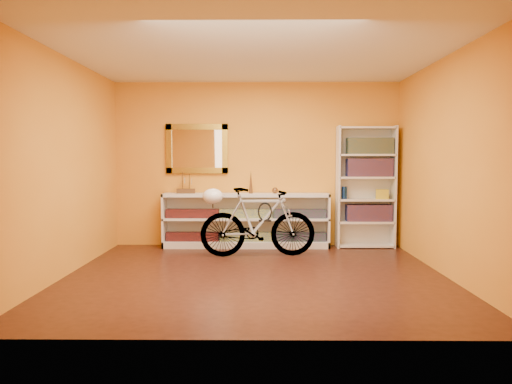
{
  "coord_description": "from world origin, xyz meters",
  "views": [
    {
      "loc": [
        0.06,
        -5.51,
        1.38
      ],
      "look_at": [
        0.0,
        0.7,
        0.95
      ],
      "focal_mm": 32.99,
      "sensor_mm": 36.0,
      "label": 1
    }
  ],
  "objects_px": {
    "console_unit": "(246,220)",
    "bookcase": "(366,187)",
    "bicycle": "(258,222)",
    "helmet": "(213,196)"
  },
  "relations": [
    {
      "from": "console_unit",
      "to": "bookcase",
      "type": "distance_m",
      "value": 1.95
    },
    {
      "from": "bicycle",
      "to": "helmet",
      "type": "distance_m",
      "value": 0.74
    },
    {
      "from": "console_unit",
      "to": "bicycle",
      "type": "xyz_separation_m",
      "value": [
        0.19,
        -0.7,
        0.07
      ]
    },
    {
      "from": "console_unit",
      "to": "bicycle",
      "type": "height_order",
      "value": "bicycle"
    },
    {
      "from": "helmet",
      "to": "bicycle",
      "type": "bearing_deg",
      "value": 4.98
    },
    {
      "from": "bookcase",
      "to": "helmet",
      "type": "height_order",
      "value": "bookcase"
    },
    {
      "from": "console_unit",
      "to": "bookcase",
      "type": "bearing_deg",
      "value": 0.76
    },
    {
      "from": "console_unit",
      "to": "helmet",
      "type": "bearing_deg",
      "value": -120.42
    },
    {
      "from": "bookcase",
      "to": "helmet",
      "type": "distance_m",
      "value": 2.45
    },
    {
      "from": "bookcase",
      "to": "console_unit",
      "type": "bearing_deg",
      "value": -179.24
    }
  ]
}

